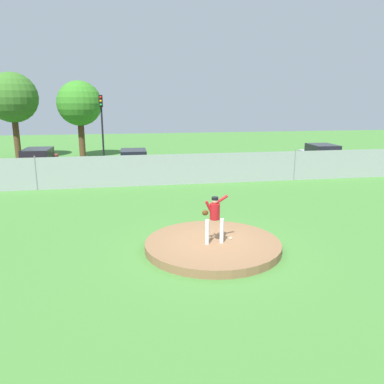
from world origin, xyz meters
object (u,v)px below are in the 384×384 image
Objects in this scene: parked_car_teal at (134,161)px; traffic_light_near at (102,117)px; baseball at (231,238)px; parked_car_silver at (322,156)px; traffic_cone_orange at (177,163)px; parked_car_red at (38,162)px; pitcher_youth at (214,215)px.

parked_car_teal is 0.80× the size of traffic_light_near.
parked_car_silver is (10.94, 14.12, 0.48)m from baseball.
baseball is 16.04m from traffic_cone_orange.
parked_car_red is 1.09× the size of parked_car_teal.
traffic_cone_orange is at bearing 27.17° from parked_car_teal.
parked_car_red is (-8.87, 14.51, 0.52)m from baseball.
traffic_light_near reaches higher than parked_car_teal.
parked_car_silver is 0.82× the size of traffic_light_near.
traffic_light_near reaches higher than baseball.
parked_car_silver is at bearing 52.23° from baseball.
pitcher_youth is 21.69× the size of baseball.
parked_car_teal reaches higher than traffic_cone_orange.
pitcher_youth is 0.36× the size of parked_car_red.
parked_car_red is 6.16m from parked_car_teal.
pitcher_youth is 16.37m from traffic_cone_orange.
pitcher_youth is 19.82m from traffic_light_near.
baseball is at bearing 23.35° from pitcher_youth.
baseball is 0.13× the size of traffic_cone_orange.
parked_car_silver reaches higher than baseball.
pitcher_youth is at bearing -81.92° from parked_car_teal.
pitcher_youth reaches higher than traffic_cone_orange.
baseball is at bearing -75.49° from traffic_light_near.
pitcher_youth reaches higher than baseball.
parked_car_red is 0.87× the size of traffic_light_near.
traffic_light_near is at bearing 115.67° from parked_car_teal.
pitcher_youth is 2.92× the size of traffic_cone_orange.
parked_car_teal is at bearing 178.86° from parked_car_silver.
traffic_light_near is (-5.37, 2.92, 3.25)m from traffic_cone_orange.
pitcher_youth is at bearing -93.87° from traffic_cone_orange.
traffic_light_near reaches higher than parked_car_red.
parked_car_silver is 7.70× the size of traffic_cone_orange.
parked_car_silver is at bearing -16.92° from traffic_light_near.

